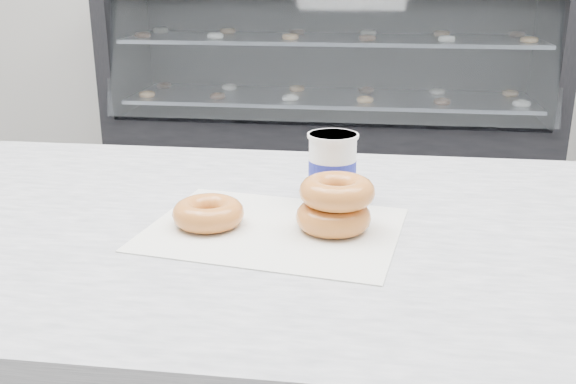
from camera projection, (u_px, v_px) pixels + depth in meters
The scene contains 5 objects.
display_case at pixel (329, 113), 3.62m from camera, with size 2.40×0.74×1.25m.
wax_paper at pixel (274, 229), 0.89m from camera, with size 0.34×0.26×0.00m, color silver.
donut_single at pixel (208, 213), 0.89m from camera, with size 0.10×0.10×0.03m, color orange.
donut_stack at pixel (335, 204), 0.87m from camera, with size 0.13×0.13×0.07m.
coffee_cup at pixel (332, 166), 0.99m from camera, with size 0.09×0.09×0.11m.
Camera 1 is at (0.24, -1.45, 1.24)m, focal length 40.00 mm.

